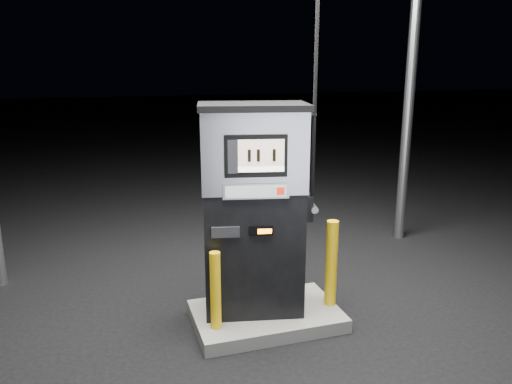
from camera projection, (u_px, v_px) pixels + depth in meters
name	position (u px, v px, depth m)	size (l,w,h in m)	color
ground	(266.00, 322.00, 5.57)	(80.00, 80.00, 0.00)	black
pump_island	(266.00, 316.00, 5.55)	(1.60, 1.00, 0.15)	slate
fuel_dispenser	(254.00, 208.00, 5.30)	(1.31, 0.89, 4.70)	black
bollard_left	(216.00, 291.00, 5.07)	(0.11, 0.11, 0.83)	yellow
bollard_right	(331.00, 263.00, 5.56)	(0.13, 0.13, 0.99)	yellow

